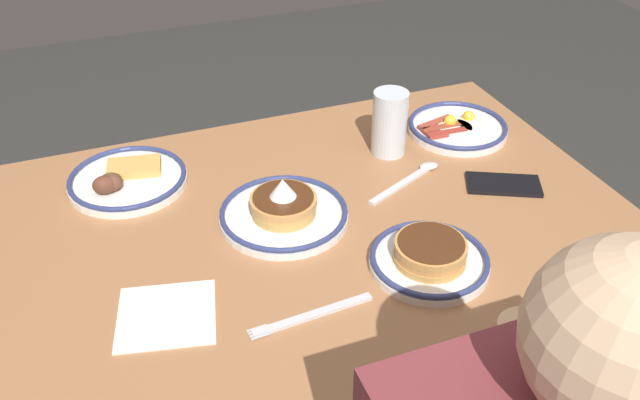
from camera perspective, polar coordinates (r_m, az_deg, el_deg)
The scene contains 10 objects.
dining_table at distance 1.32m, azimuth 0.25°, elevation -6.35°, with size 1.15×0.85×0.72m.
plate_near_main at distance 1.39m, azimuth -16.00°, elevation 1.69°, with size 0.23×0.23×0.05m.
plate_center_pancakes at distance 1.55m, azimuth 11.48°, elevation 6.02°, with size 0.22×0.22×0.04m.
plate_far_companion at distance 1.24m, azimuth -3.07°, elevation -0.91°, with size 0.24×0.24×0.09m.
plate_far_side at distance 1.15m, azimuth 9.20°, elevation -4.78°, with size 0.20×0.20×0.05m.
drinking_glass at distance 1.43m, azimuth 5.85°, elevation 6.21°, with size 0.07×0.07×0.14m.
cell_phone at distance 1.39m, azimuth 15.18°, elevation 1.28°, with size 0.14×0.07×0.01m, color black.
paper_napkin at distance 1.09m, azimuth -12.78°, elevation -9.43°, with size 0.15×0.14×0.00m, color white.
fork_near at distance 1.06m, azimuth -0.79°, elevation -9.70°, with size 0.21×0.03×0.01m.
tea_spoon at distance 1.38m, azimuth 7.84°, elevation 1.96°, with size 0.19×0.09×0.01m.
Camera 1 is at (0.36, 0.92, 1.47)m, focal length 38.05 mm.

